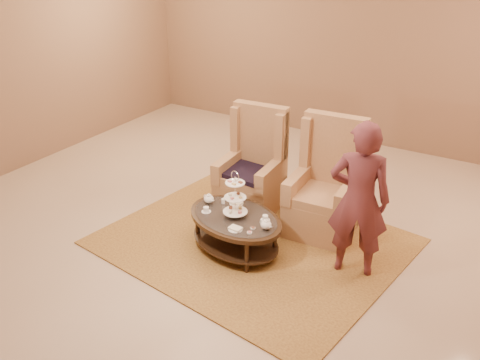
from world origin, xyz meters
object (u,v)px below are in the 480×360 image
Objects in this scene: tea_table at (235,222)px; armchair_right at (325,194)px; person at (359,200)px; armchair_left at (253,175)px.

armchair_right reaches higher than tea_table.
person reaches higher than armchair_right.
tea_table is at bearing -74.49° from armchair_left.
armchair_right is at bearing -5.88° from armchair_left.
tea_table is at bearing -1.90° from person.
armchair_left is 0.79× the size of person.
armchair_left reaches higher than tea_table.
person is (1.28, 0.31, 0.49)m from tea_table.
armchair_right is 0.98m from person.
person is at bearing -26.84° from armchair_left.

